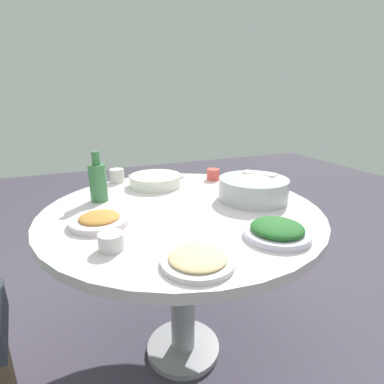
# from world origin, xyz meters

# --- Properties ---
(ground) EXTENTS (8.00, 8.00, 0.00)m
(ground) POSITION_xyz_m (0.00, 0.00, 0.00)
(ground) COLOR #423C4A
(round_dining_table) EXTENTS (1.15, 1.15, 0.75)m
(round_dining_table) POSITION_xyz_m (0.00, 0.00, 0.64)
(round_dining_table) COLOR #99999E
(round_dining_table) RESTS_ON ground
(rice_bowl) EXTENTS (0.31, 0.31, 0.11)m
(rice_bowl) POSITION_xyz_m (0.33, -0.02, 0.81)
(rice_bowl) COLOR #B2B5BA
(rice_bowl) RESTS_ON round_dining_table
(soup_bowl) EXTENTS (0.27, 0.27, 0.06)m
(soup_bowl) POSITION_xyz_m (-0.01, 0.35, 0.78)
(soup_bowl) COLOR white
(soup_bowl) RESTS_ON round_dining_table
(dish_noodles) EXTENTS (0.21, 0.21, 0.03)m
(dish_noodles) POSITION_xyz_m (-0.11, -0.43, 0.77)
(dish_noodles) COLOR silver
(dish_noodles) RESTS_ON round_dining_table
(dish_tofu_braise) EXTENTS (0.22, 0.22, 0.04)m
(dish_tofu_braise) POSITION_xyz_m (-0.34, -0.04, 0.77)
(dish_tofu_braise) COLOR silver
(dish_tofu_braise) RESTS_ON round_dining_table
(dish_greens) EXTENTS (0.22, 0.22, 0.05)m
(dish_greens) POSITION_xyz_m (0.20, -0.38, 0.78)
(dish_greens) COLOR silver
(dish_greens) RESTS_ON round_dining_table
(green_bottle) EXTENTS (0.08, 0.08, 0.22)m
(green_bottle) POSITION_xyz_m (-0.31, 0.23, 0.84)
(green_bottle) COLOR #3C7746
(green_bottle) RESTS_ON round_dining_table
(tea_cup_near) EXTENTS (0.08, 0.08, 0.07)m
(tea_cup_near) POSITION_xyz_m (-0.18, 0.50, 0.79)
(tea_cup_near) COLOR silver
(tea_cup_near) RESTS_ON round_dining_table
(tea_cup_far) EXTENTS (0.08, 0.08, 0.05)m
(tea_cup_far) POSITION_xyz_m (-0.33, -0.25, 0.78)
(tea_cup_far) COLOR silver
(tea_cup_far) RESTS_ON round_dining_table
(tea_cup_side) EXTENTS (0.07, 0.07, 0.06)m
(tea_cup_side) POSITION_xyz_m (0.32, 0.35, 0.78)
(tea_cup_side) COLOR #CF4A40
(tea_cup_side) RESTS_ON round_dining_table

